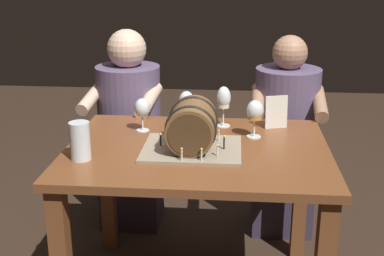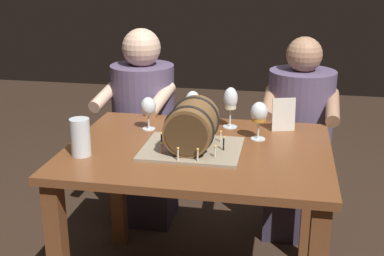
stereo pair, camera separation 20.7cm
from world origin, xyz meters
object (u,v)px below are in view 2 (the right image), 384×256
at_px(barrel_cake, 192,128).
at_px(person_seated_left, 144,133).
at_px(beer_pint, 80,138).
at_px(menu_card, 284,115).
at_px(dining_table, 198,174).
at_px(wine_glass_red, 193,102).
at_px(wine_glass_empty, 148,107).
at_px(wine_glass_amber, 259,114).
at_px(person_seated_right, 298,145).
at_px(wine_glass_white, 231,101).

height_order(barrel_cake, person_seated_left, person_seated_left).
bearing_deg(barrel_cake, person_seated_left, 120.45).
xyz_separation_m(beer_pint, menu_card, (0.82, 0.48, 0.00)).
bearing_deg(menu_card, dining_table, -156.15).
height_order(wine_glass_red, person_seated_left, person_seated_left).
height_order(barrel_cake, wine_glass_empty, barrel_cake).
xyz_separation_m(wine_glass_amber, person_seated_right, (0.20, 0.53, -0.33)).
xyz_separation_m(wine_glass_red, wine_glass_white, (0.18, 0.04, 0.01)).
bearing_deg(wine_glass_white, wine_glass_amber, -45.82).
height_order(barrel_cake, person_seated_right, person_seated_right).
bearing_deg(wine_glass_red, person_seated_left, 131.28).
relative_size(wine_glass_white, beer_pint, 1.25).
xyz_separation_m(menu_card, person_seated_left, (-0.81, 0.39, -0.28)).
distance_m(wine_glass_empty, person_seated_right, 0.93).
relative_size(beer_pint, person_seated_left, 0.14).
height_order(menu_card, person_seated_right, person_seated_right).
xyz_separation_m(wine_glass_white, beer_pint, (-0.57, -0.49, -0.06)).
distance_m(dining_table, person_seated_right, 0.83).
height_order(dining_table, barrel_cake, barrel_cake).
xyz_separation_m(wine_glass_white, person_seated_right, (0.34, 0.38, -0.35)).
xyz_separation_m(wine_glass_empty, wine_glass_red, (0.20, 0.06, 0.02)).
relative_size(wine_glass_amber, wine_glass_empty, 1.10).
bearing_deg(wine_glass_amber, barrel_cake, -144.56).
distance_m(barrel_cake, wine_glass_white, 0.37).
bearing_deg(beer_pint, barrel_cake, 18.11).
bearing_deg(person_seated_right, menu_card, -102.79).
bearing_deg(wine_glass_white, wine_glass_red, -166.33).
relative_size(dining_table, wine_glass_white, 5.74).
xyz_separation_m(barrel_cake, wine_glass_red, (-0.05, 0.30, 0.03)).
xyz_separation_m(dining_table, wine_glass_amber, (0.25, 0.15, 0.25)).
relative_size(beer_pint, person_seated_right, 0.14).
distance_m(wine_glass_red, wine_glass_white, 0.18).
xyz_separation_m(dining_table, person_seated_left, (-0.45, 0.69, -0.07)).
bearing_deg(menu_card, beer_pint, -165.67).
bearing_deg(wine_glass_red, person_seated_right, 39.29).
height_order(wine_glass_white, person_seated_right, person_seated_right).
xyz_separation_m(beer_pint, person_seated_right, (0.91, 0.87, -0.29)).
bearing_deg(wine_glass_white, beer_pint, -139.35).
height_order(dining_table, wine_glass_amber, wine_glass_amber).
distance_m(dining_table, menu_card, 0.51).
xyz_separation_m(wine_glass_white, person_seated_left, (-0.55, 0.38, -0.33)).
height_order(barrel_cake, menu_card, barrel_cake).
bearing_deg(wine_glass_empty, wine_glass_white, 15.37).
relative_size(barrel_cake, menu_card, 2.64).
xyz_separation_m(wine_glass_empty, person_seated_left, (-0.17, 0.49, -0.31)).
height_order(wine_glass_amber, menu_card, wine_glass_amber).
distance_m(wine_glass_amber, wine_glass_empty, 0.53).
bearing_deg(barrel_cake, wine_glass_white, 70.11).
bearing_deg(beer_pint, menu_card, 30.34).
height_order(dining_table, beer_pint, beer_pint).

